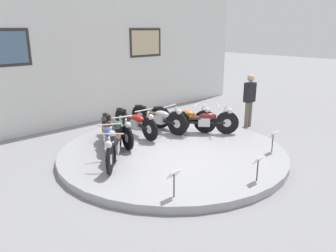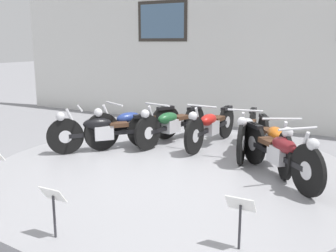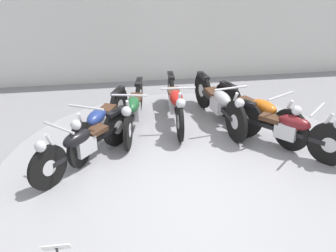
{
  "view_description": "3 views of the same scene",
  "coord_description": "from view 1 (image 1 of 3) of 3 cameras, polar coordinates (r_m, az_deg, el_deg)",
  "views": [
    {
      "loc": [
        -5.17,
        -5.48,
        3.0
      ],
      "look_at": [
        0.09,
        0.26,
        0.67
      ],
      "focal_mm": 35.0,
      "sensor_mm": 36.0,
      "label": 1
    },
    {
      "loc": [
        2.6,
        -4.9,
        2.0
      ],
      "look_at": [
        -0.18,
        0.2,
        0.75
      ],
      "focal_mm": 42.0,
      "sensor_mm": 36.0,
      "label": 2
    },
    {
      "loc": [
        -0.98,
        -4.54,
        3.23
      ],
      "look_at": [
        -0.29,
        0.3,
        0.7
      ],
      "focal_mm": 42.0,
      "sensor_mm": 36.0,
      "label": 3
    }
  ],
  "objects": [
    {
      "name": "ground_plane",
      "position": [
        8.11,
        0.77,
        -5.08
      ],
      "size": [
        60.0,
        60.0,
        0.0
      ],
      "primitive_type": "plane",
      "color": "gray"
    },
    {
      "name": "motorcycle_black",
      "position": [
        7.28,
        -9.35,
        -3.37
      ],
      "size": [
        1.35,
        1.49,
        0.78
      ],
      "color": "black",
      "rests_on": "display_platform"
    },
    {
      "name": "back_wall",
      "position": [
        10.89,
        -14.4,
        12.36
      ],
      "size": [
        14.0,
        0.22,
        4.56
      ],
      "color": "silver",
      "rests_on": "ground_plane"
    },
    {
      "name": "motorcycle_blue",
      "position": [
        7.86,
        -10.37,
        -1.75
      ],
      "size": [
        0.89,
        1.84,
        0.8
      ],
      "color": "black",
      "rests_on": "display_platform"
    },
    {
      "name": "info_placard_front_centre",
      "position": [
        6.51,
        15.41,
        -6.26
      ],
      "size": [
        0.26,
        0.11,
        0.51
      ],
      "color": "#333338",
      "rests_on": "display_platform"
    },
    {
      "name": "visitor_standing",
      "position": [
        10.52,
        14.0,
        4.81
      ],
      "size": [
        0.36,
        0.22,
        1.65
      ],
      "color": "#6B6051",
      "rests_on": "ground_plane"
    },
    {
      "name": "motorcycle_silver",
      "position": [
        9.31,
        -1.53,
        1.46
      ],
      "size": [
        0.54,
        1.99,
        0.81
      ],
      "color": "black",
      "rests_on": "display_platform"
    },
    {
      "name": "motorcycle_green",
      "position": [
        8.48,
        -8.85,
        -0.43
      ],
      "size": [
        0.57,
        1.93,
        0.78
      ],
      "color": "black",
      "rests_on": "display_platform"
    },
    {
      "name": "motorcycle_maroon",
      "position": [
        9.14,
        6.31,
        1.01
      ],
      "size": [
        1.43,
        1.46,
        0.8
      ],
      "color": "black",
      "rests_on": "display_platform"
    },
    {
      "name": "info_placard_front_left",
      "position": [
        5.71,
        1.06,
        -8.96
      ],
      "size": [
        0.26,
        0.11,
        0.51
      ],
      "color": "#333338",
      "rests_on": "display_platform"
    },
    {
      "name": "info_placard_front_right",
      "position": [
        8.12,
        17.82,
        -1.87
      ],
      "size": [
        0.26,
        0.11,
        0.51
      ],
      "color": "#333338",
      "rests_on": "display_platform"
    },
    {
      "name": "motorcycle_orange",
      "position": [
        9.37,
        2.7,
        1.51
      ],
      "size": [
        0.97,
        1.8,
        0.8
      ],
      "color": "black",
      "rests_on": "display_platform"
    },
    {
      "name": "motorcycle_red",
      "position": [
        9.0,
        -5.63,
        0.75
      ],
      "size": [
        0.54,
        1.98,
        0.79
      ],
      "color": "black",
      "rests_on": "display_platform"
    },
    {
      "name": "display_platform",
      "position": [
        8.08,
        0.78,
        -4.53
      ],
      "size": [
        5.47,
        5.47,
        0.17
      ],
      "primitive_type": "cylinder",
      "color": "#99999E",
      "rests_on": "ground_plane"
    }
  ]
}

